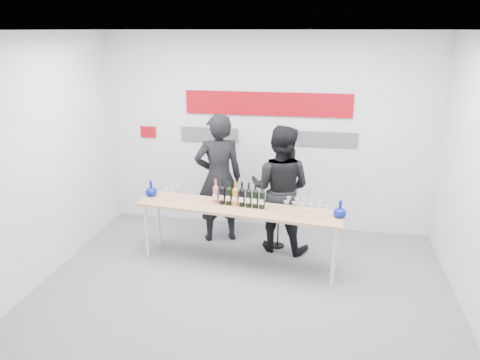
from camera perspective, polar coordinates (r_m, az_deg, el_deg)
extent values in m
plane|color=slate|center=(5.85, 0.47, -13.05)|extent=(5.00, 5.00, 0.00)
cube|color=silver|center=(7.15, 3.33, 5.72)|extent=(5.00, 0.04, 3.00)
cube|color=#A10611|center=(7.04, 3.36, 9.25)|extent=(2.50, 0.02, 0.35)
cube|color=#59595E|center=(7.30, -3.77, 5.56)|extent=(0.90, 0.02, 0.22)
cube|color=#59595E|center=(7.08, 10.55, 4.90)|extent=(0.90, 0.02, 0.22)
cube|color=#A10611|center=(7.60, -11.13, 5.76)|extent=(0.25, 0.02, 0.18)
cube|color=tan|center=(6.07, -0.17, -3.49)|extent=(2.75, 0.86, 0.04)
cylinder|color=silver|center=(6.54, -11.32, -6.08)|extent=(0.05, 0.05, 0.78)
cylinder|color=silver|center=(5.85, 11.31, -9.10)|extent=(0.05, 0.05, 0.78)
cylinder|color=silver|center=(6.83, -9.89, -4.92)|extent=(0.05, 0.05, 0.78)
cylinder|color=silver|center=(6.17, 11.70, -7.62)|extent=(0.05, 0.05, 0.78)
imported|color=black|center=(6.77, -2.62, 0.20)|extent=(0.81, 0.68, 1.90)
imported|color=black|center=(6.50, 4.92, -1.10)|extent=(0.98, 0.83, 1.79)
cylinder|color=black|center=(6.88, 4.60, -7.96)|extent=(0.19, 0.19, 0.02)
cylinder|color=black|center=(6.58, 4.77, -1.76)|extent=(0.02, 0.02, 1.60)
sphere|color=black|center=(6.32, 4.93, 5.19)|extent=(0.05, 0.05, 0.05)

